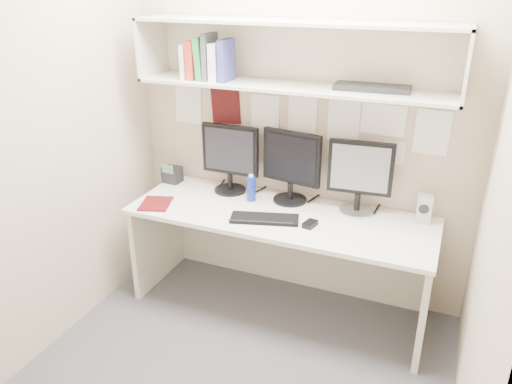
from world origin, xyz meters
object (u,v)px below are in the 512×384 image
at_px(monitor_center, 291,164).
at_px(maroon_notebook, 156,204).
at_px(desk, 279,261).
at_px(keyboard, 265,219).
at_px(monitor_right, 360,174).
at_px(speaker, 424,209).
at_px(monitor_left, 230,156).
at_px(desk_phone, 172,174).

distance_m(monitor_center, maroon_notebook, 0.96).
distance_m(desk, maroon_notebook, 0.93).
bearing_deg(desk, keyboard, -112.69).
xyz_separation_m(monitor_right, keyboard, (-0.51, -0.36, -0.25)).
distance_m(keyboard, speaker, 1.00).
distance_m(monitor_left, monitor_center, 0.46).
relative_size(monitor_right, desk_phone, 3.08).
bearing_deg(desk, speaker, 14.71).
relative_size(monitor_center, maroon_notebook, 2.11).
height_order(monitor_right, keyboard, monitor_right).
height_order(desk, monitor_right, monitor_right).
xyz_separation_m(desk, maroon_notebook, (-0.83, -0.20, 0.37)).
relative_size(keyboard, desk_phone, 2.75).
bearing_deg(monitor_right, desk, -159.29).
xyz_separation_m(monitor_left, monitor_center, (0.46, -0.00, 0.00)).
bearing_deg(keyboard, monitor_right, 18.70).
bearing_deg(monitor_center, keyboard, -88.29).
relative_size(monitor_left, keyboard, 1.13).
distance_m(keyboard, desk_phone, 0.95).
bearing_deg(speaker, monitor_right, 175.97).
relative_size(monitor_center, speaker, 2.76).
bearing_deg(speaker, keyboard, -163.91).
height_order(monitor_left, speaker, monitor_left).
distance_m(desk, monitor_right, 0.80).
xyz_separation_m(monitor_center, maroon_notebook, (-0.82, -0.42, -0.26)).
bearing_deg(desk_phone, desk, -8.78).
bearing_deg(monitor_right, monitor_center, 175.08).
xyz_separation_m(maroon_notebook, desk_phone, (-0.11, 0.40, 0.05)).
bearing_deg(desk, maroon_notebook, -166.55).
distance_m(desk, monitor_center, 0.67).
relative_size(monitor_center, monitor_right, 1.02).
relative_size(desk, monitor_center, 4.06).
distance_m(desk, monitor_left, 0.81).
bearing_deg(monitor_center, desk, -78.46).
height_order(monitor_center, desk_phone, monitor_center).
height_order(desk, keyboard, keyboard).
xyz_separation_m(monitor_left, keyboard, (0.40, -0.36, -0.25)).
bearing_deg(maroon_notebook, desk, -4.09).
relative_size(speaker, maroon_notebook, 0.77).
relative_size(keyboard, speaker, 2.41).
height_order(monitor_center, maroon_notebook, monitor_center).
bearing_deg(keyboard, monitor_center, 65.87).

